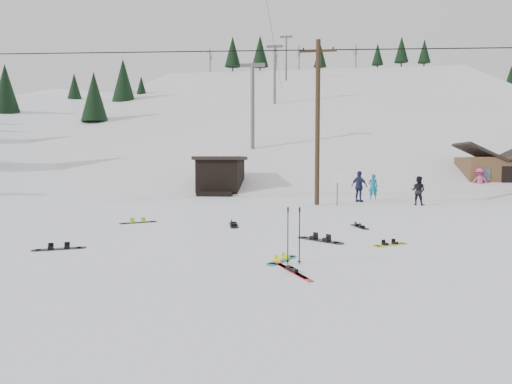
# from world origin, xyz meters

# --- Properties ---
(ground) EXTENTS (200.00, 200.00, 0.00)m
(ground) POSITION_xyz_m (0.00, 0.00, 0.00)
(ground) COLOR white
(ground) RESTS_ON ground
(ski_slope) EXTENTS (60.00, 85.24, 65.97)m
(ski_slope) POSITION_xyz_m (0.00, 55.00, -12.00)
(ski_slope) COLOR white
(ski_slope) RESTS_ON ground
(ridge_left) EXTENTS (47.54, 95.03, 58.38)m
(ridge_left) POSITION_xyz_m (-36.00, 48.00, -11.00)
(ridge_left) COLOR white
(ridge_left) RESTS_ON ground
(treeline_left) EXTENTS (20.00, 64.00, 10.00)m
(treeline_left) POSITION_xyz_m (-34.00, 40.00, 0.00)
(treeline_left) COLOR black
(treeline_left) RESTS_ON ground
(treeline_crest) EXTENTS (50.00, 6.00, 10.00)m
(treeline_crest) POSITION_xyz_m (0.00, 86.00, 0.00)
(treeline_crest) COLOR black
(treeline_crest) RESTS_ON ski_slope
(utility_pole) EXTENTS (2.00, 0.26, 9.00)m
(utility_pole) POSITION_xyz_m (2.00, 14.00, 4.68)
(utility_pole) COLOR #3A2819
(utility_pole) RESTS_ON ground
(trail_sign) EXTENTS (0.50, 0.09, 1.85)m
(trail_sign) POSITION_xyz_m (3.10, 13.58, 1.27)
(trail_sign) COLOR #595B60
(trail_sign) RESTS_ON ground
(lift_hut) EXTENTS (3.40, 4.10, 2.75)m
(lift_hut) POSITION_xyz_m (-5.00, 20.94, 1.36)
(lift_hut) COLOR black
(lift_hut) RESTS_ON ground
(lift_tower_near) EXTENTS (2.20, 0.36, 8.00)m
(lift_tower_near) POSITION_xyz_m (-4.00, 30.00, 7.86)
(lift_tower_near) COLOR #595B60
(lift_tower_near) RESTS_ON ski_slope
(lift_tower_mid) EXTENTS (2.20, 0.36, 8.00)m
(lift_tower_mid) POSITION_xyz_m (-4.00, 50.00, 14.36)
(lift_tower_mid) COLOR #595B60
(lift_tower_mid) RESTS_ON ski_slope
(lift_tower_far) EXTENTS (2.20, 0.36, 8.00)m
(lift_tower_far) POSITION_xyz_m (-4.00, 70.00, 20.86)
(lift_tower_far) COLOR #595B60
(lift_tower_far) RESTS_ON ski_slope
(cabin) EXTENTS (5.39, 4.40, 3.77)m
(cabin) POSITION_xyz_m (15.00, 24.00, 1.48)
(cabin) COLOR brown
(cabin) RESTS_ON ground
(hero_snowboard) EXTENTS (0.66, 1.22, 0.09)m
(hero_snowboard) POSITION_xyz_m (1.27, -0.38, 0.02)
(hero_snowboard) COLOR #186E9D
(hero_snowboard) RESTS_ON ground
(hero_skis) EXTENTS (0.98, 1.69, 0.10)m
(hero_skis) POSITION_xyz_m (1.58, -1.46, 0.03)
(hero_skis) COLOR red
(hero_skis) RESTS_ON ground
(ski_poles) EXTENTS (0.38, 0.10, 1.36)m
(ski_poles) POSITION_xyz_m (1.57, -0.71, 0.70)
(ski_poles) COLOR black
(ski_poles) RESTS_ON ground
(board_scatter_a) EXTENTS (1.29, 0.80, 0.10)m
(board_scatter_a) POSITION_xyz_m (-4.98, 0.16, 0.03)
(board_scatter_a) COLOR black
(board_scatter_a) RESTS_ON ground
(board_scatter_b) EXTENTS (0.59, 1.55, 0.11)m
(board_scatter_b) POSITION_xyz_m (-1.05, 5.38, 0.03)
(board_scatter_b) COLOR black
(board_scatter_b) RESTS_ON ground
(board_scatter_c) EXTENTS (1.26, 1.00, 0.10)m
(board_scatter_c) POSITION_xyz_m (-4.93, 5.60, 0.03)
(board_scatter_c) COLOR black
(board_scatter_c) RESTS_ON ground
(board_scatter_d) EXTENTS (1.42, 1.19, 0.12)m
(board_scatter_d) POSITION_xyz_m (2.20, 2.55, 0.03)
(board_scatter_d) COLOR black
(board_scatter_d) RESTS_ON ground
(board_scatter_e) EXTENTS (1.10, 0.82, 0.09)m
(board_scatter_e) POSITION_xyz_m (4.21, 2.10, 0.02)
(board_scatter_e) COLOR yellow
(board_scatter_e) RESTS_ON ground
(board_scatter_f) EXTENTS (0.61, 1.28, 0.09)m
(board_scatter_f) POSITION_xyz_m (3.64, 5.62, 0.02)
(board_scatter_f) COLOR black
(board_scatter_f) RESTS_ON ground
(skier_teal) EXTENTS (0.61, 0.42, 1.60)m
(skier_teal) POSITION_xyz_m (5.47, 17.95, 0.80)
(skier_teal) COLOR #0C697B
(skier_teal) RESTS_ON ground
(skier_dark) EXTENTS (0.98, 0.92, 1.60)m
(skier_dark) POSITION_xyz_m (7.52, 14.52, 0.80)
(skier_dark) COLOR black
(skier_dark) RESTS_ON ground
(skier_pink) EXTENTS (1.26, 0.73, 1.94)m
(skier_pink) POSITION_xyz_m (13.10, 21.92, 0.97)
(skier_pink) COLOR #BB4270
(skier_pink) RESTS_ON ground
(skier_navy) EXTENTS (1.12, 1.02, 1.84)m
(skier_navy) POSITION_xyz_m (4.47, 16.08, 0.92)
(skier_navy) COLOR #1A2041
(skier_navy) RESTS_ON ground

